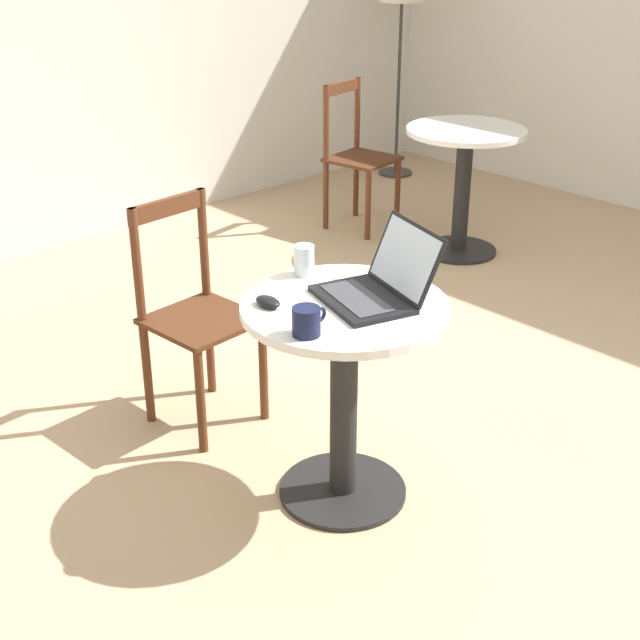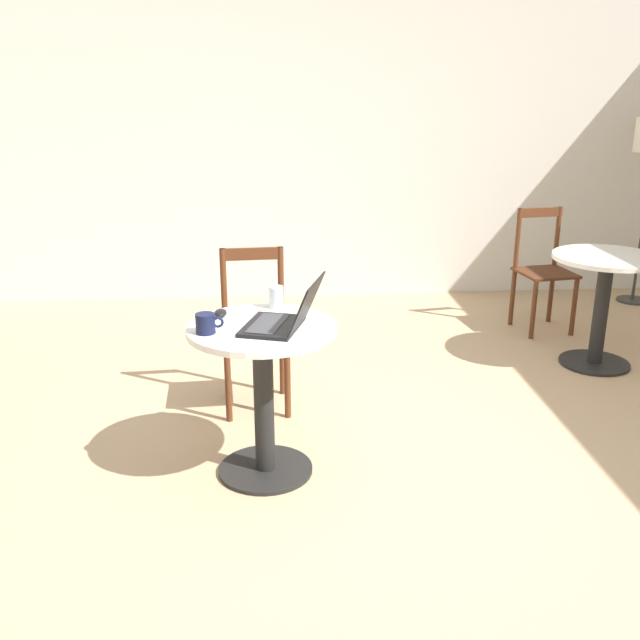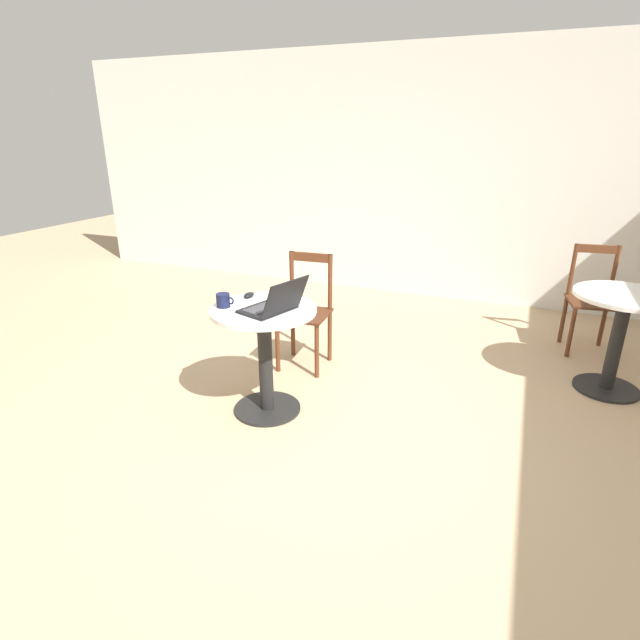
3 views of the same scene
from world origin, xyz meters
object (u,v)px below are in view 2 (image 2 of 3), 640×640
chair_mid_back (543,271)px  drinking_glass (276,297)px  chair_near_back (255,331)px  mug (206,323)px  cafe_table_near (263,373)px  laptop (283,318)px  cafe_table_mid (604,290)px  mouse (221,313)px

chair_mid_back → drinking_glass: size_ratio=8.51×
chair_near_back → mug: bearing=-102.7°
cafe_table_near → drinking_glass: (0.07, 0.27, 0.29)m
cafe_table_near → laptop: size_ratio=1.81×
cafe_table_mid → drinking_glass: bearing=-155.9°
chair_near_back → laptop: 0.91m
cafe_table_mid → drinking_glass: drinking_glass is taller
chair_near_back → drinking_glass: chair_near_back is taller
cafe_table_near → mouse: mouse is taller
chair_mid_back → mug: 3.16m
laptop → drinking_glass: (-0.03, 0.32, 0.01)m
cafe_table_near → laptop: (0.10, -0.05, 0.28)m
mouse → mug: bearing=-101.6°
cafe_table_mid → mug: (-2.47, -1.32, 0.28)m
mouse → drinking_glass: 0.29m
mug → chair_near_back: bearing=77.3°
chair_near_back → drinking_glass: size_ratio=8.51×
mug → mouse: bearing=78.4°
laptop → mug: (-0.34, -0.04, -0.00)m
mouse → cafe_table_mid: bearing=24.0°
cafe_table_near → chair_mid_back: size_ratio=0.82×
cafe_table_mid → chair_mid_back: chair_mid_back is taller
chair_near_back → chair_mid_back: same height
mouse → mug: (-0.05, -0.24, 0.03)m
cafe_table_near → mug: (-0.25, -0.08, 0.28)m
chair_mid_back → cafe_table_near: bearing=-136.6°
cafe_table_near → mug: mug is taller
cafe_table_near → cafe_table_mid: (2.22, 1.24, 0.00)m
chair_mid_back → mouse: size_ratio=9.17×
cafe_table_near → mouse: size_ratio=7.55×
cafe_table_mid → mug: size_ratio=6.02×
chair_mid_back → laptop: laptop is taller
mouse → drinking_glass: bearing=23.5°
mouse → mug: 0.25m
cafe_table_near → drinking_glass: bearing=75.4°
chair_near_back → laptop: size_ratio=2.20×
mug → drinking_glass: 0.48m
chair_mid_back → mouse: (-2.31, -1.84, 0.32)m
chair_near_back → chair_mid_back: bearing=29.3°
cafe_table_near → laptop: 0.30m
mug → drinking_glass: size_ratio=1.16×
cafe_table_near → mug: bearing=-161.6°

